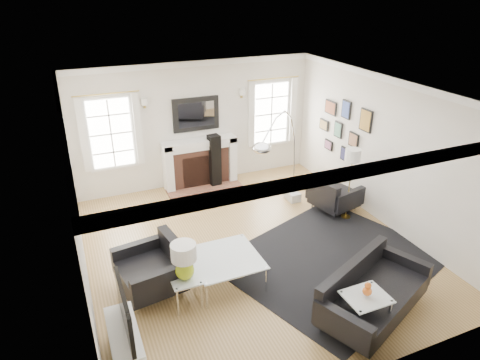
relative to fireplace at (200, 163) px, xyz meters
name	(u,v)px	position (x,y,z in m)	size (l,w,h in m)	color
floor	(250,247)	(0.00, -2.79, -0.54)	(6.00, 6.00, 0.00)	olive
back_wall	(196,125)	(0.00, 0.21, 0.86)	(5.50, 0.04, 2.80)	silver
front_wall	(367,284)	(0.00, -5.79, 0.86)	(5.50, 0.04, 2.80)	silver
left_wall	(75,207)	(-2.75, -2.79, 0.86)	(0.04, 6.00, 2.80)	silver
right_wall	(385,152)	(2.75, -2.79, 0.86)	(0.04, 6.00, 2.80)	silver
ceiling	(252,92)	(0.00, -2.79, 2.26)	(5.50, 6.00, 0.02)	white
crown_molding	(252,96)	(0.00, -2.79, 2.20)	(5.50, 6.00, 0.12)	white
fireplace	(200,163)	(0.00, 0.00, 0.00)	(1.70, 0.69, 1.11)	white
mantel_mirror	(196,114)	(0.00, 0.16, 1.11)	(1.05, 0.07, 0.75)	black
window_left	(111,133)	(-1.85, 0.16, 0.92)	(1.24, 0.15, 1.62)	white
window_right	(271,114)	(1.85, 0.16, 0.92)	(1.24, 0.15, 1.62)	white
gallery_wall	(343,126)	(2.72, -1.50, 0.99)	(0.04, 1.73, 1.29)	black
tv_unit	(125,341)	(-2.44, -4.49, -0.21)	(0.35, 1.00, 1.09)	white
area_rug	(332,260)	(1.12, -3.70, -0.54)	(3.33, 2.77, 0.01)	black
sofa	(370,293)	(0.88, -4.95, -0.21)	(2.04, 1.51, 0.61)	black
armchair_left	(155,270)	(-1.81, -3.29, -0.16)	(1.04, 1.13, 0.68)	black
armchair_right	(333,196)	(2.10, -2.21, -0.20)	(0.98, 1.05, 0.61)	black
coffee_table	(226,259)	(-0.75, -3.52, -0.12)	(1.03, 1.03, 0.46)	silver
side_table_left	(186,284)	(-1.47, -3.79, -0.17)	(0.43, 0.43, 0.47)	silver
nesting_table	(365,304)	(0.53, -5.25, -0.04)	(0.57, 0.48, 0.63)	silver
gourd_lamp	(184,259)	(-1.47, -3.79, 0.26)	(0.36, 0.36, 0.57)	#A9C318
orange_vase	(367,290)	(0.53, -5.25, 0.19)	(0.12, 0.12, 0.19)	orange
arc_floor_lamp	(280,161)	(0.93, -2.04, 0.68)	(1.59, 1.47, 2.25)	silver
stick_floor_lamp	(352,159)	(2.20, -2.57, 0.73)	(0.30, 0.30, 1.47)	gold
speaker_tower	(214,161)	(0.29, -0.14, 0.07)	(0.24, 0.24, 1.22)	black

